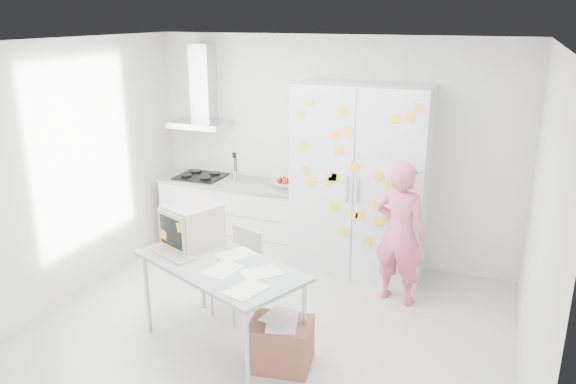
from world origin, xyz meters
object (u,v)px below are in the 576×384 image
(chair, at_px, (239,268))
(cardboard_box, at_px, (281,343))
(desk, at_px, (202,242))
(person, at_px, (400,233))

(chair, height_order, cardboard_box, chair)
(desk, bearing_deg, cardboard_box, 8.93)
(desk, distance_m, chair, 0.64)
(person, distance_m, chair, 1.68)
(person, height_order, desk, person)
(cardboard_box, bearing_deg, desk, 165.66)
(person, relative_size, desk, 0.88)
(person, relative_size, cardboard_box, 2.63)
(person, height_order, chair, person)
(desk, bearing_deg, person, 63.12)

